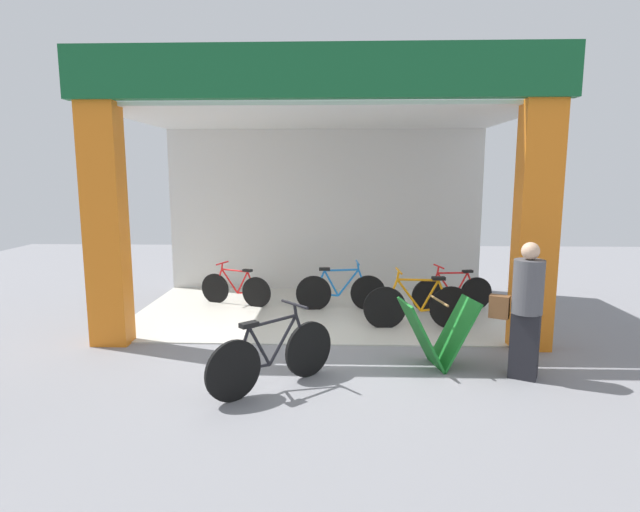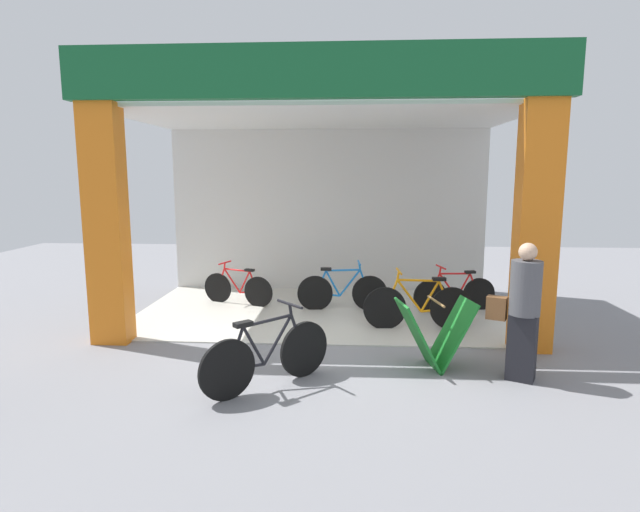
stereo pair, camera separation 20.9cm
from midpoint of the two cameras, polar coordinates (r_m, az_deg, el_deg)
The scene contains 9 objects.
ground_plane at distance 7.43m, azimuth -1.06°, elevation -9.91°, with size 20.91×20.91×0.00m, color gray.
shop_facade at distance 8.96m, azimuth -0.45°, elevation 7.68°, with size 6.65×3.97×4.07m.
bicycle_inside_0 at distance 9.19m, azimuth 1.65°, elevation -3.91°, with size 1.61×0.44×0.89m.
bicycle_inside_1 at distance 9.43m, azimuth 13.90°, elevation -3.98°, with size 1.48×0.45×0.83m.
bicycle_inside_2 at distance 9.67m, azimuth -9.97°, elevation -3.60°, with size 1.38×0.54×0.80m.
bicycle_inside_3 at distance 8.24m, azimuth 10.14°, elevation -5.41°, with size 1.72×0.47×0.95m.
bicycle_parked_0 at distance 5.96m, azimuth -6.29°, elevation -11.00°, with size 1.29×1.21×0.95m.
sandwich_board_sign at distance 6.68m, azimuth 12.06°, elevation -8.40°, with size 1.01×0.72×0.88m.
pedestrian_0 at distance 6.52m, azimuth 20.98°, elevation -5.49°, with size 0.65×0.49×1.64m.
Camera 1 is at (0.27, -7.03, 2.42)m, focal length 28.81 mm.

